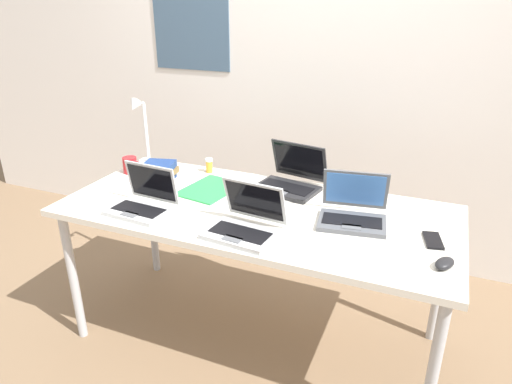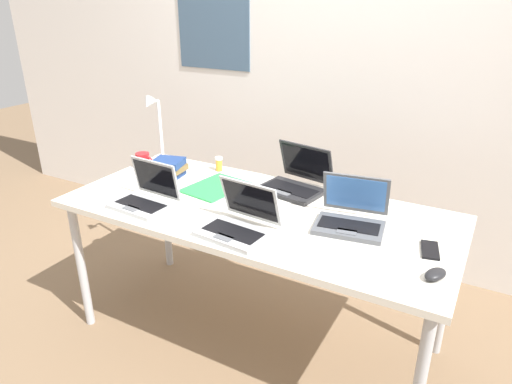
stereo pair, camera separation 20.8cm
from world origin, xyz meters
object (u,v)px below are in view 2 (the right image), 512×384
object	(u,v)px
book_stack	(167,168)
paper_folder_center	(216,187)
laptop_back_right	(351,216)
coffee_mug	(143,161)
laptop_far_corner	(238,223)
computer_mouse	(435,274)
laptop_front_left	(146,197)
pill_bottle	(219,164)
laptop_front_right	(295,181)
desk_lamp	(156,129)
cell_phone	(430,250)

from	to	relation	value
book_stack	paper_folder_center	bearing A→B (deg)	-0.15
laptop_back_right	coffee_mug	bearing A→B (deg)	174.71
laptop_far_corner	computer_mouse	bearing A→B (deg)	2.94
laptop_front_left	pill_bottle	xyz separation A→B (m)	(0.04, 0.55, -0.00)
book_stack	laptop_far_corner	bearing A→B (deg)	-28.24
laptop_front_left	laptop_front_right	world-z (taller)	laptop_front_right
laptop_far_corner	paper_folder_center	size ratio (longest dim) A/B	0.97
laptop_front_right	paper_folder_center	world-z (taller)	laptop_front_right
desk_lamp	cell_phone	size ratio (longest dim) A/B	2.94
book_stack	coffee_mug	distance (m)	0.21
laptop_front_right	cell_phone	xyz separation A→B (m)	(0.70, -0.30, -0.04)
laptop_front_left	book_stack	bearing A→B (deg)	113.38
laptop_far_corner	book_stack	xyz separation A→B (m)	(-0.66, 0.35, 0.01)
laptop_front_left	cell_phone	world-z (taller)	laptop_front_left
desk_lamp	pill_bottle	xyz separation A→B (m)	(0.38, 0.05, -0.16)
computer_mouse	laptop_far_corner	bearing A→B (deg)	-151.81
laptop_front_right	pill_bottle	size ratio (longest dim) A/B	4.37
paper_folder_center	coffee_mug	xyz separation A→B (m)	(-0.52, 0.05, 0.04)
cell_phone	desk_lamp	bearing A→B (deg)	156.67
laptop_back_right	cell_phone	world-z (taller)	laptop_back_right
laptop_front_right	pill_bottle	xyz separation A→B (m)	(-0.48, 0.04, -0.00)
pill_bottle	book_stack	distance (m)	0.29
laptop_front_left	paper_folder_center	size ratio (longest dim) A/B	0.91
coffee_mug	laptop_back_right	bearing A→B (deg)	-5.29
laptop_far_corner	laptop_back_right	distance (m)	0.48
cell_phone	paper_folder_center	world-z (taller)	cell_phone
pill_bottle	paper_folder_center	world-z (taller)	pill_bottle
laptop_far_corner	laptop_front_left	bearing A→B (deg)	177.96
coffee_mug	laptop_far_corner	bearing A→B (deg)	-24.73
laptop_back_right	computer_mouse	size ratio (longest dim) A/B	3.31
laptop_far_corner	coffee_mug	distance (m)	0.95
laptop_far_corner	laptop_back_right	size ratio (longest dim) A/B	0.95
laptop_back_right	book_stack	xyz separation A→B (m)	(-1.04, 0.07, 0.01)
desk_lamp	book_stack	size ratio (longest dim) A/B	1.96
paper_folder_center	cell_phone	bearing A→B (deg)	-6.81
desk_lamp	cell_phone	bearing A→B (deg)	-10.54
laptop_far_corner	book_stack	bearing A→B (deg)	151.76
laptop_front_left	coffee_mug	distance (m)	0.52
pill_bottle	cell_phone	bearing A→B (deg)	-16.17
paper_folder_center	laptop_front_left	bearing A→B (deg)	-116.32
laptop_back_right	paper_folder_center	world-z (taller)	laptop_back_right
laptop_far_corner	coffee_mug	bearing A→B (deg)	155.27
laptop_far_corner	cell_phone	xyz separation A→B (m)	(0.72, 0.22, -0.04)
laptop_front_right	laptop_front_left	bearing A→B (deg)	-136.29
laptop_front_left	pill_bottle	world-z (taller)	laptop_front_left
laptop_far_corner	book_stack	world-z (taller)	laptop_far_corner
desk_lamp	book_stack	world-z (taller)	desk_lamp
desk_lamp	coffee_mug	bearing A→B (deg)	-95.49
laptop_far_corner	pill_bottle	xyz separation A→B (m)	(-0.47, 0.57, -0.00)
laptop_far_corner	laptop_back_right	world-z (taller)	laptop_back_right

